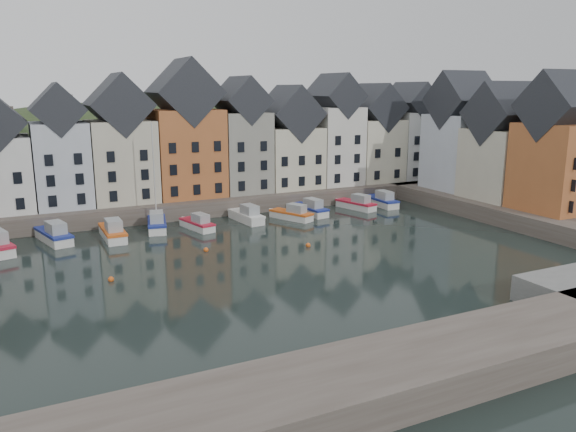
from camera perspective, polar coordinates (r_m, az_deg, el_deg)
ground at (r=51.12m, az=-1.25°, el=-5.33°), size 260.00×260.00×0.00m
far_quay at (r=78.29m, az=-10.52°, el=1.62°), size 90.00×16.00×2.00m
right_quay at (r=75.69m, az=24.02°, el=0.33°), size 14.00×54.00×2.00m
near_wall at (r=28.61m, az=-0.92°, el=-18.63°), size 50.00×6.00×2.00m
hillside at (r=107.63m, az=-13.89°, el=-5.91°), size 153.60×70.40×64.00m
far_terrace at (r=76.18m, az=-8.01°, el=7.40°), size 72.37×8.16×17.78m
right_terrace at (r=77.10m, az=21.19°, el=6.75°), size 8.30×24.25×16.36m
mooring_buoys at (r=54.41m, az=-7.46°, el=-4.14°), size 20.50×5.50×0.50m
boat_b at (r=64.35m, az=-22.66°, el=-1.81°), size 3.64×7.00×2.57m
boat_c at (r=63.50m, az=-17.36°, el=-1.58°), size 2.10×6.68×2.56m
boat_d at (r=66.30m, az=-13.18°, el=-0.70°), size 3.33×6.78×12.42m
boat_e at (r=65.66m, az=-9.15°, el=-0.80°), size 2.93×5.82×2.14m
boat_f at (r=68.74m, az=-4.20°, el=0.01°), size 2.63×6.46×2.41m
boat_g at (r=69.67m, az=0.45°, el=0.17°), size 4.03×6.03×2.23m
boat_h at (r=72.43m, az=2.22°, el=0.70°), size 2.87×6.49×2.41m
boat_i at (r=76.28m, az=7.01°, el=1.21°), size 3.34×6.25×2.29m
boat_j at (r=78.81m, az=9.46°, el=1.54°), size 2.08×6.41×2.45m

